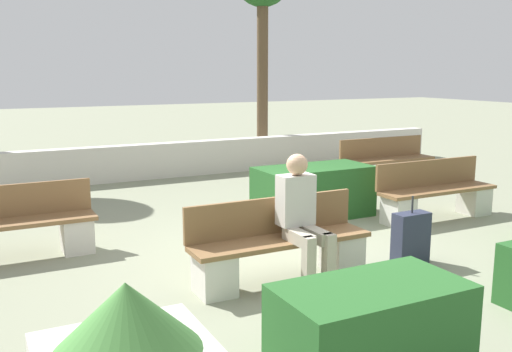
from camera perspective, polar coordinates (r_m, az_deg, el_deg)
The scene contains 10 objects.
ground_plane at distance 7.12m, azimuth 2.95°, elevation -7.70°, with size 60.00×60.00×0.00m, color gray.
perimeter_wall at distance 12.03m, azimuth -10.26°, elevation 1.49°, with size 14.37×0.30×0.73m.
bench_front at distance 6.13m, azimuth 2.41°, elevation -7.35°, with size 2.01×0.48×0.87m.
bench_left_side at distance 7.38m, azimuth -24.00°, elevation -5.12°, with size 2.13×0.48×0.87m.
bench_right_side at distance 11.81m, azimuth 12.98°, elevation 1.14°, with size 2.05×0.49×0.87m.
bench_back at distance 9.05m, azimuth 17.57°, elevation -1.95°, with size 1.99×0.48×0.87m.
person_seated_man at distance 5.98m, azimuth 4.59°, elevation -3.64°, with size 0.38×0.63×1.37m.
hedge_block_near_left at distance 4.29m, azimuth 11.37°, elevation -15.29°, with size 1.37×0.74×0.75m.
hedge_block_mid_left at distance 8.78m, azimuth 5.76°, elevation -1.57°, with size 1.77×0.85×0.78m.
suitcase at distance 6.90m, azimuth 15.21°, elevation -6.02°, with size 0.43×0.20×0.81m.
Camera 1 is at (-3.38, -5.85, 2.23)m, focal length 40.00 mm.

